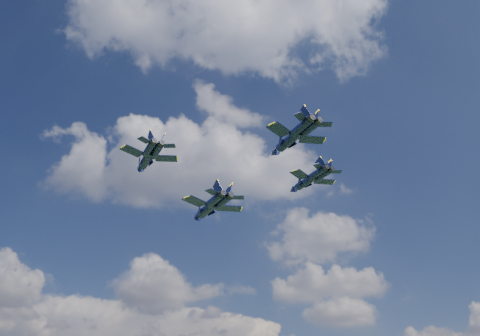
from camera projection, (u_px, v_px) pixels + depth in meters
name	position (u px, v px, depth m)	size (l,w,h in m)	color
jet_lead	(207.00, 209.00, 103.30)	(13.21, 17.59, 4.30)	black
jet_left	(146.00, 160.00, 85.07)	(9.94, 13.47, 3.25)	black
jet_right	(305.00, 182.00, 96.74)	(10.47, 13.49, 3.33)	black
jet_slot	(288.00, 141.00, 79.22)	(10.57, 14.11, 3.44)	black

